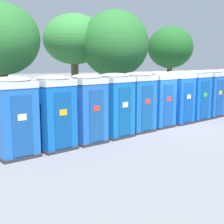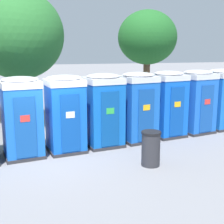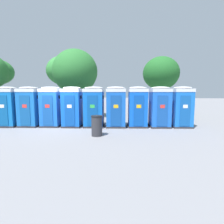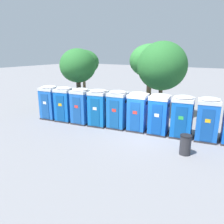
# 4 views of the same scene
# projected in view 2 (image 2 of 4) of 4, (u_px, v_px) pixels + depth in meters

# --- Properties ---
(ground_plane) EXTENTS (120.00, 120.00, 0.00)m
(ground_plane) POSITION_uv_depth(u_px,v_px,m) (49.00, 157.00, 9.86)
(ground_plane) COLOR slate
(portapotty_5) EXTENTS (1.35, 1.36, 2.54)m
(portapotty_5) POSITION_uv_depth(u_px,v_px,m) (22.00, 117.00, 9.68)
(portapotty_5) COLOR #2D2D33
(portapotty_5) RESTS_ON ground
(portapotty_6) EXTENTS (1.31, 1.34, 2.54)m
(portapotty_6) POSITION_uv_depth(u_px,v_px,m) (65.00, 113.00, 10.21)
(portapotty_6) COLOR #2D2D33
(portapotty_6) RESTS_ON ground
(portapotty_7) EXTENTS (1.38, 1.35, 2.54)m
(portapotty_7) POSITION_uv_depth(u_px,v_px,m) (103.00, 110.00, 10.80)
(portapotty_7) COLOR #2D2D33
(portapotty_7) RESTS_ON ground
(portapotty_8) EXTENTS (1.42, 1.40, 2.54)m
(portapotty_8) POSITION_uv_depth(u_px,v_px,m) (138.00, 107.00, 11.39)
(portapotty_8) COLOR #2D2D33
(portapotty_8) RESTS_ON ground
(portapotty_9) EXTENTS (1.36, 1.38, 2.54)m
(portapotty_9) POSITION_uv_depth(u_px,v_px,m) (168.00, 104.00, 12.03)
(portapotty_9) COLOR #2D2D33
(portapotty_9) RESTS_ON ground
(portapotty_10) EXTENTS (1.43, 1.41, 2.54)m
(portapotty_10) POSITION_uv_depth(u_px,v_px,m) (197.00, 101.00, 12.57)
(portapotty_10) COLOR #2D2D33
(portapotty_10) RESTS_ON ground
(portapotty_11) EXTENTS (1.36, 1.38, 2.54)m
(portapotty_11) POSITION_uv_depth(u_px,v_px,m) (221.00, 99.00, 13.20)
(portapotty_11) COLOR #2D2D33
(portapotty_11) RESTS_ON ground
(street_tree_1) EXTENTS (3.47, 3.47, 5.60)m
(street_tree_1) POSITION_uv_depth(u_px,v_px,m) (147.00, 38.00, 18.33)
(street_tree_1) COLOR brown
(street_tree_1) RESTS_ON ground
(street_tree_3) EXTENTS (3.73, 3.73, 5.75)m
(street_tree_3) POSITION_uv_depth(u_px,v_px,m) (19.00, 35.00, 12.87)
(street_tree_3) COLOR brown
(street_tree_3) RESTS_ON ground
(trash_can) EXTENTS (0.57, 0.57, 1.03)m
(trash_can) POSITION_uv_depth(u_px,v_px,m) (151.00, 148.00, 9.06)
(trash_can) COLOR #2D2D33
(trash_can) RESTS_ON ground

